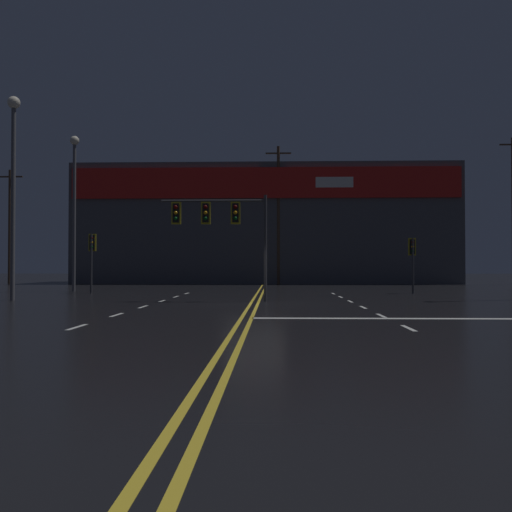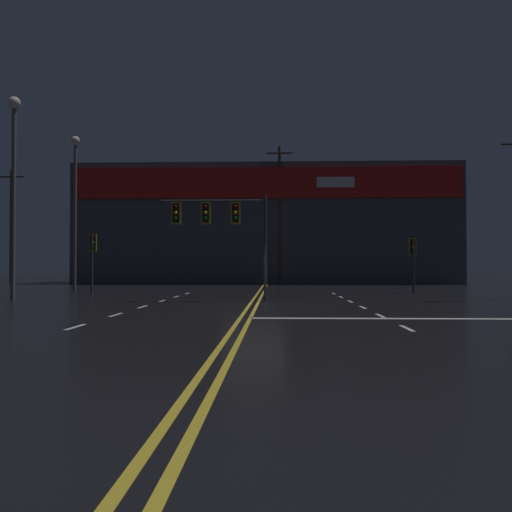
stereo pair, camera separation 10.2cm
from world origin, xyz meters
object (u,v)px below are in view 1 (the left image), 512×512
(streetlight_near_left, at_px, (74,192))
(traffic_signal_corner_northeast, at_px, (412,253))
(traffic_signal_corner_northwest, at_px, (92,250))
(traffic_signal_median, at_px, (218,219))
(streetlight_median_approach, at_px, (13,169))

(streetlight_near_left, bearing_deg, traffic_signal_corner_northeast, -5.44)
(traffic_signal_corner_northwest, height_order, streetlight_near_left, streetlight_near_left)
(traffic_signal_median, xyz_separation_m, streetlight_near_left, (-9.80, 9.45, 2.46))
(traffic_signal_corner_northwest, xyz_separation_m, streetlight_near_left, (-1.87, 2.33, 3.60))
(traffic_signal_median, distance_m, streetlight_near_left, 13.84)
(traffic_signal_corner_northeast, distance_m, streetlight_median_approach, 21.22)
(traffic_signal_corner_northeast, relative_size, traffic_signal_corner_northwest, 0.93)
(traffic_signal_median, bearing_deg, streetlight_near_left, 136.04)
(traffic_signal_corner_northeast, distance_m, traffic_signal_corner_northwest, 18.23)
(traffic_signal_median, distance_m, traffic_signal_corner_northeast, 12.83)
(traffic_signal_median, height_order, streetlight_near_left, streetlight_near_left)
(traffic_signal_median, height_order, streetlight_median_approach, streetlight_median_approach)
(streetlight_near_left, distance_m, streetlight_median_approach, 9.31)
(traffic_signal_median, xyz_separation_m, traffic_signal_corner_northwest, (-7.93, 7.12, -1.14))
(streetlight_median_approach, bearing_deg, traffic_signal_median, -1.01)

